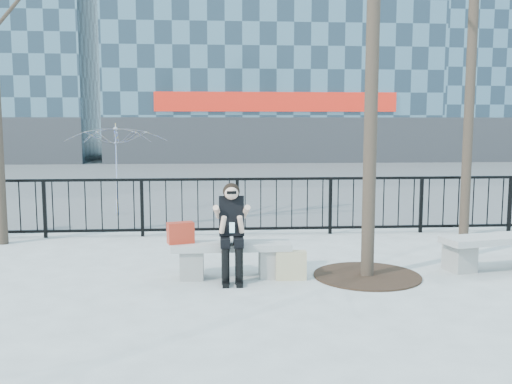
{
  "coord_description": "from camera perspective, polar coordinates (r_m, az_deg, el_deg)",
  "views": [
    {
      "loc": [
        -0.22,
        -7.77,
        2.16
      ],
      "look_at": [
        0.4,
        0.8,
        1.1
      ],
      "focal_mm": 40.0,
      "sensor_mm": 36.0,
      "label": 1
    }
  ],
  "objects": [
    {
      "name": "street_surface",
      "position": [
        22.87,
        -3.56,
        1.59
      ],
      "size": [
        60.0,
        23.0,
        0.01
      ],
      "primitive_type": "cube",
      "color": "#474747",
      "rests_on": "ground"
    },
    {
      "name": "bench_second",
      "position": [
        9.07,
        23.08,
        -5.26
      ],
      "size": [
        1.73,
        0.48,
        0.52
      ],
      "rotation": [
        0.0,
        0.0,
        0.22
      ],
      "color": "gray",
      "rests_on": "ground"
    },
    {
      "name": "seated_woman",
      "position": [
        7.75,
        -2.45,
        -4.05
      ],
      "size": [
        0.5,
        0.64,
        1.34
      ],
      "color": "black",
      "rests_on": "ground"
    },
    {
      "name": "handbag",
      "position": [
        7.95,
        -7.55,
        -4.07
      ],
      "size": [
        0.39,
        0.27,
        0.29
      ],
      "primitive_type": "cube",
      "rotation": [
        0.0,
        0.0,
        0.3
      ],
      "color": "#B32816",
      "rests_on": "bench_main"
    },
    {
      "name": "ground",
      "position": [
        8.06,
        -2.45,
        -8.51
      ],
      "size": [
        120.0,
        120.0,
        0.0
      ],
      "primitive_type": "plane",
      "color": "gray",
      "rests_on": "ground"
    },
    {
      "name": "railing",
      "position": [
        10.89,
        -2.93,
        -1.46
      ],
      "size": [
        14.0,
        0.06,
        1.1
      ],
      "color": "black",
      "rests_on": "ground"
    },
    {
      "name": "vendor_umbrella",
      "position": [
        13.56,
        -13.72,
        2.22
      ],
      "size": [
        2.94,
        2.97,
        2.14
      ],
      "primitive_type": "imported",
      "rotation": [
        0.0,
        0.0,
        0.3
      ],
      "color": "gold",
      "rests_on": "ground"
    },
    {
      "name": "tree_grate",
      "position": [
        8.24,
        11.04,
        -8.21
      ],
      "size": [
        1.5,
        1.5,
        0.02
      ],
      "primitive_type": "cylinder",
      "color": "black",
      "rests_on": "ground"
    },
    {
      "name": "shopping_bag",
      "position": [
        7.91,
        3.51,
        -7.33
      ],
      "size": [
        0.42,
        0.16,
        0.4
      ],
      "primitive_type": "cube",
      "rotation": [
        0.0,
        0.0,
        -0.02
      ],
      "color": "beige",
      "rests_on": "ground"
    },
    {
      "name": "bench_main",
      "position": [
        7.99,
        -2.47,
        -6.42
      ],
      "size": [
        1.65,
        0.46,
        0.49
      ],
      "color": "gray",
      "rests_on": "ground"
    }
  ]
}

